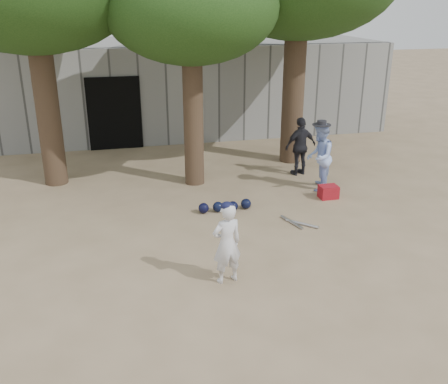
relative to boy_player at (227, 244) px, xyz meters
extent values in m
plane|color=#937C5E|center=(-0.27, 0.58, -0.69)|extent=(70.00, 70.00, 0.00)
imported|color=silver|center=(0.00, 0.00, 0.00)|extent=(0.56, 0.43, 1.37)
imported|color=#99B1EC|center=(3.17, 3.65, 0.13)|extent=(0.92, 0.99, 1.63)
imported|color=black|center=(3.14, 4.78, 0.08)|extent=(0.95, 0.55, 1.53)
cube|color=maroon|center=(3.18, 3.03, -0.54)|extent=(0.42, 0.32, 0.30)
cube|color=gray|center=(-0.27, 8.58, 0.81)|extent=(16.00, 0.35, 3.00)
cube|color=black|center=(-1.47, 8.38, 0.41)|extent=(1.60, 0.08, 2.20)
cube|color=slate|center=(-0.27, 11.08, 0.81)|extent=(16.00, 5.00, 3.00)
sphere|color=black|center=(0.17, 2.83, -0.57)|extent=(0.23, 0.23, 0.23)
sphere|color=black|center=(0.49, 2.83, -0.57)|extent=(0.23, 0.23, 0.23)
sphere|color=black|center=(0.81, 2.79, -0.57)|extent=(0.23, 0.23, 0.23)
sphere|color=black|center=(1.13, 2.86, -0.57)|extent=(0.23, 0.23, 0.23)
cylinder|color=#AEADB4|center=(1.85, 1.88, -0.66)|extent=(0.26, 0.71, 0.06)
cylinder|color=#AEADB4|center=(2.03, 1.76, -0.66)|extent=(0.55, 0.55, 0.06)
cylinder|color=brown|center=(-3.07, 5.58, 2.06)|extent=(0.56, 0.56, 5.50)
cylinder|color=brown|center=(0.33, 4.78, 1.81)|extent=(0.48, 0.48, 5.00)
ellipsoid|color=#284C19|center=(0.33, 4.78, 3.51)|extent=(4.00, 4.00, 2.60)
cylinder|color=brown|center=(3.33, 5.98, 2.21)|extent=(0.60, 0.60, 5.80)
camera|label=1|loc=(-1.70, -6.94, 3.66)|focal=40.00mm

